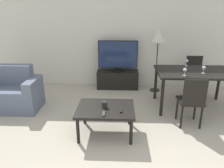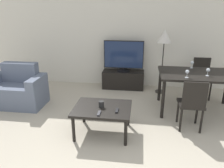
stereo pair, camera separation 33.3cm
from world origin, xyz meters
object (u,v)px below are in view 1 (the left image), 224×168
(cup_white_near, at_px, (104,105))
(coffee_table, at_px, (106,111))
(dining_chair_near, at_px, (192,100))
(armchair, at_px, (12,94))
(tv_stand, at_px, (118,79))
(floor_lamp, at_px, (158,39))
(tv, at_px, (118,56))
(dining_chair_far, at_px, (194,73))
(wine_glass_right, at_px, (187,61))
(remote_secondary, at_px, (104,114))
(wine_glass_center, at_px, (204,68))
(dining_table, at_px, (195,75))
(remote_primary, at_px, (121,110))
(wine_glass_left, at_px, (185,70))

(cup_white_near, bearing_deg, coffee_table, -17.67)
(dining_chair_near, bearing_deg, armchair, 170.46)
(tv_stand, height_order, floor_lamp, floor_lamp)
(tv, bearing_deg, cup_white_near, -94.63)
(dining_chair_far, xyz_separation_m, wine_glass_right, (-0.33, -0.40, 0.38))
(remote_secondary, relative_size, wine_glass_center, 1.03)
(dining_table, distance_m, wine_glass_center, 0.26)
(dining_table, distance_m, cup_white_near, 2.01)
(coffee_table, relative_size, remote_primary, 6.03)
(dining_table, xyz_separation_m, wine_glass_center, (0.10, -0.15, 0.18))
(tv_stand, height_order, coffee_table, coffee_table)
(tv_stand, xyz_separation_m, dining_chair_far, (1.79, -0.31, 0.28))
(coffee_table, distance_m, dining_chair_far, 2.67)
(coffee_table, height_order, remote_primary, remote_primary)
(armchair, xyz_separation_m, floor_lamp, (3.02, 1.11, 0.95))
(coffee_table, distance_m, wine_glass_left, 1.65)
(dining_chair_near, relative_size, wine_glass_left, 6.06)
(tv_stand, relative_size, remote_secondary, 6.84)
(dining_chair_near, relative_size, dining_chair_far, 1.00)
(remote_primary, bearing_deg, tv, 92.29)
(coffee_table, bearing_deg, remote_secondary, -92.92)
(dining_chair_near, distance_m, remote_secondary, 1.53)
(tv_stand, bearing_deg, tv, -90.00)
(coffee_table, relative_size, dining_table, 0.61)
(dining_chair_far, bearing_deg, wine_glass_center, -99.66)
(armchair, bearing_deg, dining_chair_near, -9.54)
(dining_chair_far, height_order, remote_secondary, dining_chair_far)
(tv, relative_size, dining_table, 0.65)
(floor_lamp, bearing_deg, tv_stand, 168.84)
(cup_white_near, bearing_deg, wine_glass_right, 41.02)
(dining_table, bearing_deg, armchair, -176.74)
(tv_stand, relative_size, wine_glass_left, 7.02)
(tv, xyz_separation_m, dining_chair_near, (1.27, -1.86, -0.32))
(remote_primary, xyz_separation_m, wine_glass_right, (1.37, 1.53, 0.41))
(tv_stand, height_order, tv, tv)
(dining_chair_far, distance_m, wine_glass_right, 0.64)
(armchair, xyz_separation_m, wine_glass_left, (3.34, -0.11, 0.56))
(wine_glass_left, bearing_deg, dining_chair_near, -86.00)
(floor_lamp, xyz_separation_m, wine_glass_right, (0.54, -0.53, -0.39))
(armchair, distance_m, wine_glass_right, 3.65)
(tv, xyz_separation_m, remote_secondary, (-0.17, -2.37, -0.35))
(tv_stand, distance_m, wine_glass_left, 1.98)
(armchair, distance_m, coffee_table, 2.12)
(armchair, relative_size, remote_primary, 7.39)
(tv_stand, relative_size, dining_chair_near, 1.16)
(remote_secondary, xyz_separation_m, wine_glass_center, (1.80, 1.13, 0.41))
(wine_glass_right, bearing_deg, wine_glass_center, -71.89)
(coffee_table, bearing_deg, wine_glass_left, 28.01)
(dining_table, height_order, floor_lamp, floor_lamp)
(wine_glass_center, bearing_deg, tv, 142.92)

